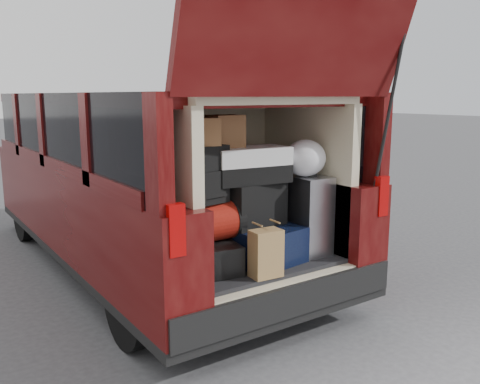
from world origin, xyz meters
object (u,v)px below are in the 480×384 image
at_px(kraft_bag, 266,253).
at_px(twotone_duffel, 249,165).
at_px(red_duffel, 211,222).
at_px(navy_hardshell, 257,242).
at_px(black_hardshell, 205,255).
at_px(silver_roller, 305,214).
at_px(backpack, 207,174).
at_px(black_soft_case, 253,204).

bearing_deg(kraft_bag, twotone_duffel, 77.24).
distance_m(red_duffel, twotone_duffel, 0.50).
xyz_separation_m(navy_hardshell, twotone_duffel, (-0.06, 0.03, 0.58)).
bearing_deg(twotone_duffel, navy_hardshell, -19.92).
distance_m(navy_hardshell, red_duffel, 0.45).
relative_size(black_hardshell, twotone_duffel, 0.90).
relative_size(silver_roller, kraft_bag, 1.87).
height_order(red_duffel, backpack, backpack).
bearing_deg(backpack, navy_hardshell, -10.94).
height_order(kraft_bag, red_duffel, red_duffel).
relative_size(black_hardshell, black_soft_case, 1.15).
height_order(silver_roller, black_soft_case, silver_roller).
bearing_deg(black_hardshell, kraft_bag, -43.31).
bearing_deg(silver_roller, kraft_bag, -153.95).
xyz_separation_m(navy_hardshell, red_duffel, (-0.39, 0.01, 0.21)).
xyz_separation_m(kraft_bag, black_soft_case, (0.15, 0.35, 0.26)).
bearing_deg(navy_hardshell, backpack, 171.47).
bearing_deg(red_duffel, black_hardshell, 157.86).
bearing_deg(black_soft_case, red_duffel, 177.36).
bearing_deg(black_hardshell, silver_roller, 3.73).
bearing_deg(black_hardshell, twotone_duffel, 10.23).
distance_m(silver_roller, red_duffel, 0.81).
xyz_separation_m(navy_hardshell, silver_roller, (0.41, -0.06, 0.17)).
xyz_separation_m(silver_roller, red_duffel, (-0.81, 0.07, 0.04)).
bearing_deg(red_duffel, twotone_duffel, 2.90).
bearing_deg(backpack, red_duffel, -5.46).
height_order(black_hardshell, navy_hardshell, navy_hardshell).
distance_m(kraft_bag, red_duffel, 0.44).
distance_m(kraft_bag, backpack, 0.67).
relative_size(navy_hardshell, backpack, 1.52).
relative_size(red_duffel, backpack, 1.08).
distance_m(navy_hardshell, backpack, 0.70).
bearing_deg(black_soft_case, kraft_bag, -118.48).
height_order(black_hardshell, red_duffel, red_duffel).
bearing_deg(red_duffel, kraft_bag, -56.64).
distance_m(silver_roller, black_soft_case, 0.46).
bearing_deg(kraft_bag, backpack, 132.13).
relative_size(kraft_bag, twotone_duffel, 0.57).
height_order(silver_roller, twotone_duffel, twotone_duffel).
height_order(black_hardshell, silver_roller, silver_roller).
bearing_deg(kraft_bag, navy_hardshell, 67.25).
bearing_deg(red_duffel, backpack, -175.83).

